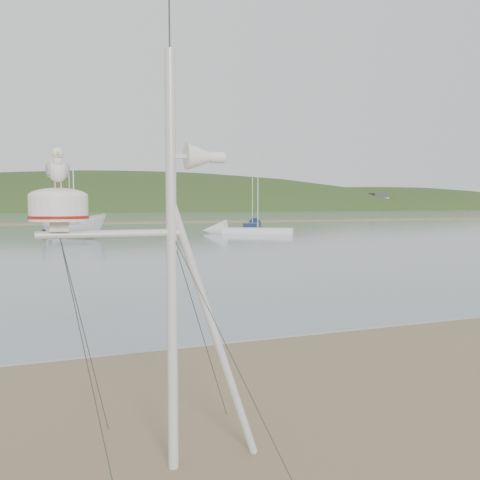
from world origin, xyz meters
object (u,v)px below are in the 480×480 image
object	(u,v)px
mast_rig	(168,351)
sailboat_dark_mid	(84,230)
sailboat_blue_far	(254,224)
sailboat_white_near	(232,230)
boat_white	(74,207)

from	to	relation	value
mast_rig	sailboat_dark_mid	xyz separation A→B (m)	(2.07, 44.39, -0.92)
sailboat_blue_far	sailboat_white_near	world-z (taller)	sailboat_white_near
mast_rig	sailboat_blue_far	xyz separation A→B (m)	(22.16, 51.55, -0.92)
mast_rig	sailboat_dark_mid	bearing A→B (deg)	87.34
sailboat_white_near	sailboat_blue_far	bearing A→B (deg)	59.84
sailboat_blue_far	sailboat_dark_mid	distance (m)	21.33
boat_white	sailboat_blue_far	world-z (taller)	sailboat_blue_far
sailboat_blue_far	sailboat_white_near	bearing A→B (deg)	-120.16
sailboat_dark_mid	boat_white	bearing A→B (deg)	-99.27
boat_white	sailboat_blue_far	size ratio (longest dim) A/B	0.78
mast_rig	boat_white	bearing A→B (deg)	88.62
sailboat_dark_mid	sailboat_white_near	size ratio (longest dim) A/B	0.79
sailboat_blue_far	sailboat_dark_mid	size ratio (longest dim) A/B	0.97
boat_white	mast_rig	bearing A→B (deg)	-179.28
sailboat_blue_far	mast_rig	bearing A→B (deg)	-113.26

